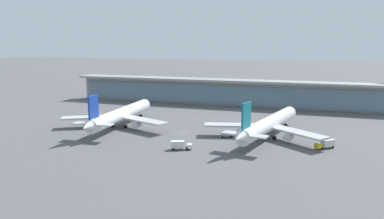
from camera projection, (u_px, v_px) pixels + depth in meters
The scene contains 10 objects.
ground_plane at pixel (183, 133), 162.17m from camera, with size 1200.00×1200.00×0.00m, color #515154.
airliner_left_stand at pixel (120, 115), 172.32m from camera, with size 49.50×64.42×17.15m.
airliner_centre_stand at pixel (268, 124), 153.22m from camera, with size 48.49×63.95×17.15m.
service_truck_near_nose_blue at pixel (97, 120), 179.27m from camera, with size 7.62×4.95×3.10m.
service_truck_under_wing_white at pixel (180, 145), 137.11m from camera, with size 7.64×4.72×3.10m.
service_truck_mid_apron_grey at pixel (227, 135), 154.45m from camera, with size 6.73×4.11×2.70m.
service_truck_by_tail_yellow at pixel (326, 144), 138.82m from camera, with size 7.08×6.45×3.10m.
terminal_building at pixel (226, 92), 230.88m from camera, with size 187.61×12.80×15.20m.
safety_cone_alpha at pixel (61, 134), 159.56m from camera, with size 0.62×0.62×0.70m.
safety_cone_bravo at pixel (83, 134), 158.49m from camera, with size 0.62×0.62×0.70m.
Camera 1 is at (52.60, -149.04, 37.75)m, focal length 36.83 mm.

